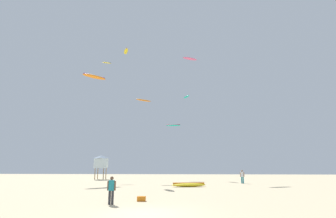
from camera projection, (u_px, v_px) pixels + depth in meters
name	position (u px, v px, depth m)	size (l,w,h in m)	color
ground_plane	(145.00, 214.00, 12.77)	(120.00, 120.00, 0.00)	beige
person_foreground	(111.00, 188.00, 16.16)	(0.56, 0.38, 1.69)	#2D2D33
person_midground	(242.00, 176.00, 34.83)	(0.53, 0.40, 1.77)	teal
kite_grounded_near	(189.00, 185.00, 29.24)	(4.09, 1.85, 0.48)	yellow
lifeguard_tower	(101.00, 162.00, 45.80)	(2.30, 2.30, 4.15)	#8C704C
cooler_box	(141.00, 199.00, 17.47)	(0.56, 0.36, 0.32)	orange
kite_aloft_0	(144.00, 100.00, 45.03)	(2.90, 2.43, 0.53)	orange
kite_aloft_1	(190.00, 59.00, 52.19)	(3.22, 2.20, 0.38)	#E5598C
kite_aloft_2	(126.00, 51.00, 48.15)	(1.53, 2.75, 0.47)	yellow
kite_aloft_3	(94.00, 77.00, 45.28)	(3.93, 3.89, 0.52)	orange
kite_aloft_4	(107.00, 63.00, 56.68)	(2.13, 1.36, 0.34)	yellow
kite_aloft_5	(186.00, 97.00, 53.01)	(1.51, 2.55, 0.31)	#19B29E
kite_aloft_6	(173.00, 125.00, 47.70)	(2.71, 0.91, 0.33)	#19B29E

